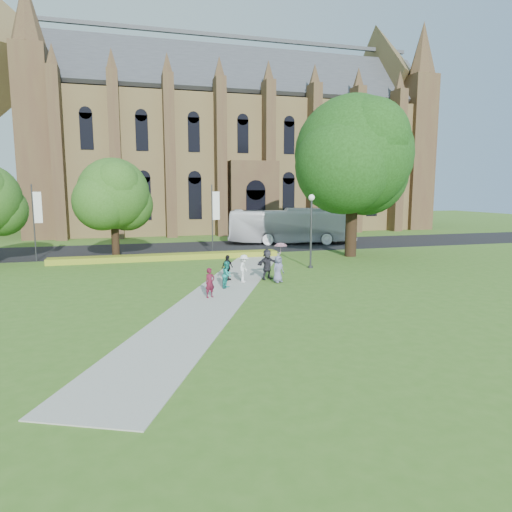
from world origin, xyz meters
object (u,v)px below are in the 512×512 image
object	(u,v)px
streetlamp	(311,222)
large_tree	(353,155)
tour_coach	(291,226)
pedestrian_0	(210,283)

from	to	relation	value
streetlamp	large_tree	size ratio (longest dim) A/B	0.40
tour_coach	pedestrian_0	size ratio (longest dim) A/B	8.45
large_tree	tour_coach	bearing A→B (deg)	100.09
large_tree	pedestrian_0	distance (m)	19.76
streetlamp	pedestrian_0	bearing A→B (deg)	-140.15
pedestrian_0	streetlamp	bearing A→B (deg)	15.52
tour_coach	large_tree	bearing A→B (deg)	-158.00
pedestrian_0	large_tree	bearing A→B (deg)	15.31
streetlamp	pedestrian_0	size ratio (longest dim) A/B	3.38
large_tree	pedestrian_0	xyz separation A→B (m)	(-14.06, -11.65, -7.55)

